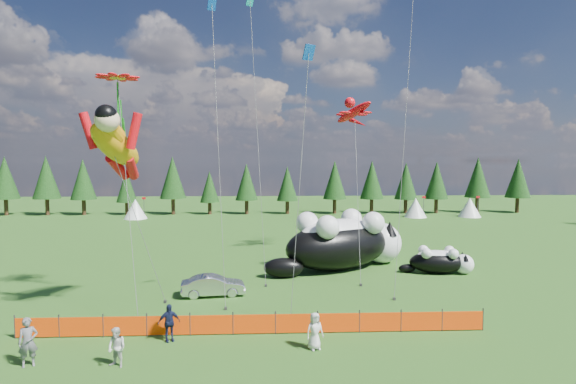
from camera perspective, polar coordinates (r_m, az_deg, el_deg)
name	(u,v)px	position (r m, az deg, el deg)	size (l,w,h in m)	color
ground	(256,313)	(25.07, -4.08, -15.05)	(160.00, 160.00, 0.00)	#13380A
safety_fence	(254,324)	(22.07, -4.30, -16.36)	(22.06, 0.06, 1.10)	#262626
tree_line	(264,188)	(68.82, -3.11, 0.51)	(90.00, 4.00, 8.00)	black
festival_tents	(340,208)	(64.87, 6.62, -2.03)	(50.00, 3.20, 2.80)	white
cat_large	(344,241)	(34.47, 7.18, -6.24)	(11.14, 7.98, 4.36)	black
cat_small	(440,261)	(34.78, 18.80, -8.27)	(5.33, 2.45, 1.93)	black
car	(213,285)	(28.12, -9.47, -11.62)	(1.33, 3.83, 1.26)	silver
spectator_a	(28,342)	(21.44, -30.13, -16.16)	(0.72, 0.47, 1.97)	#5E5E63
spectator_b	(117,348)	(19.97, -20.93, -17.97)	(0.77, 0.46, 1.59)	silver
spectator_c	(169,323)	(21.83, -14.89, -15.74)	(1.00, 0.51, 1.72)	#151B3A
spectator_e	(315,331)	(20.38, 3.42, -17.21)	(0.79, 0.51, 1.61)	silver
superhero_kite	(116,146)	(24.75, -21.01, 5.52)	(5.22, 5.52, 11.25)	orange
gecko_kite	(354,112)	(39.29, 8.35, 9.97)	(5.65, 13.11, 15.68)	red
flower_kite	(118,80)	(26.88, -20.83, 13.10)	(3.58, 5.38, 13.25)	red
diamond_kite_a	(213,22)	(29.90, -9.55, 20.52)	(1.66, 4.86, 18.70)	blue
diamond_kite_c	(308,62)	(23.96, 2.58, 16.11)	(1.69, 2.25, 14.53)	blue
diamond_kite_d	(251,17)	(35.14, -4.74, 21.31)	(1.66, 5.58, 20.81)	#0D9FA2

